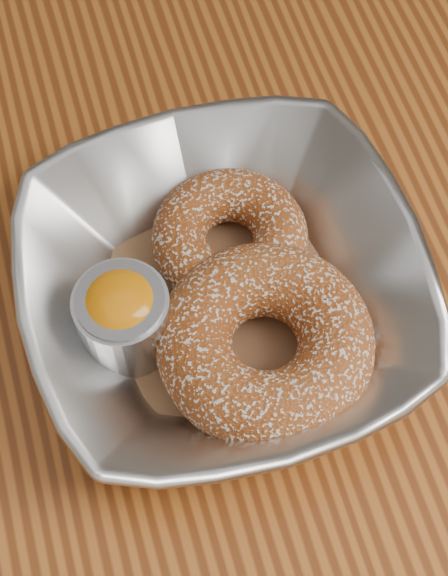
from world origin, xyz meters
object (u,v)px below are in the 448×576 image
object	(u,v)px
donut_back	(230,238)
donut_front	(265,343)
ramekin	(124,317)
table	(179,302)
serving_bowl	(224,291)

from	to	relation	value
donut_back	donut_front	size ratio (longest dim) A/B	0.77
donut_back	ramekin	world-z (taller)	ramekin
ramekin	table	bearing A→B (deg)	57.88
serving_bowl	ramekin	size ratio (longest dim) A/B	3.99
donut_back	ramekin	bearing A→B (deg)	-152.40
donut_front	donut_back	bearing A→B (deg)	88.90
table	ramekin	distance (m)	0.16
table	donut_back	world-z (taller)	donut_back
donut_front	ramekin	size ratio (longest dim) A/B	2.11
serving_bowl	ramekin	bearing A→B (deg)	-175.46
donut_front	ramekin	distance (m)	0.08
serving_bowl	ramekin	world-z (taller)	ramekin
table	donut_back	size ratio (longest dim) A/B	13.54
donut_back	ramekin	distance (m)	0.08
donut_front	ramekin	xyz separation A→B (m)	(-0.07, 0.03, 0.01)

